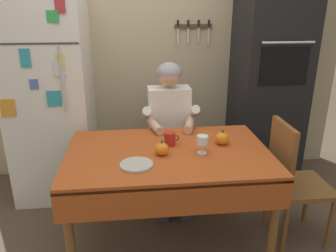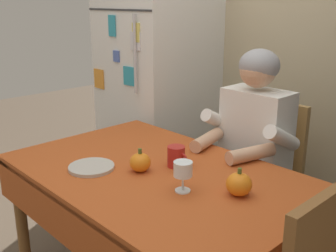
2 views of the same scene
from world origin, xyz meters
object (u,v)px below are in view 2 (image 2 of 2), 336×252
wine_glass (183,170)px  serving_tray (91,167)px  dining_table (153,189)px  pumpkin_large (140,162)px  chair_behind_person (265,175)px  seated_person (248,146)px  refrigerator (158,82)px  coffee_mug (176,156)px  pumpkin_medium (239,184)px

wine_glass → serving_tray: (-0.45, -0.14, -0.08)m
dining_table → pumpkin_large: bearing=-145.0°
chair_behind_person → seated_person: seated_person is taller
refrigerator → wine_glass: bearing=-38.1°
coffee_mug → serving_tray: (-0.25, -0.30, -0.04)m
seated_person → refrigerator: bearing=164.8°
pumpkin_medium → dining_table: bearing=-166.2°
wine_glass → pumpkin_large: size_ratio=1.19×
chair_behind_person → pumpkin_large: size_ratio=8.62×
wine_glass → dining_table: bearing=170.2°
chair_behind_person → pumpkin_large: chair_behind_person is taller
coffee_mug → pumpkin_medium: bearing=-3.7°
seated_person → pumpkin_medium: (0.32, -0.51, 0.05)m
pumpkin_medium → serving_tray: 0.68m
pumpkin_large → serving_tray: size_ratio=0.51×
coffee_mug → pumpkin_large: (-0.07, -0.16, -0.01)m
wine_glass → pumpkin_large: 0.28m
serving_tray → wine_glass: bearing=17.6°
seated_person → dining_table: bearing=-97.3°
refrigerator → seated_person: size_ratio=1.45×
seated_person → wine_glass: seated_person is taller
chair_behind_person → pumpkin_medium: chair_behind_person is taller
refrigerator → wine_glass: refrigerator is taller
refrigerator → chair_behind_person: (1.03, -0.09, -0.39)m
chair_behind_person → serving_tray: bearing=-107.2°
seated_person → pumpkin_large: 0.65m
refrigerator → pumpkin_medium: (1.35, -0.78, -0.11)m
dining_table → seated_person: (0.08, 0.60, 0.08)m
coffee_mug → pumpkin_medium: pumpkin_medium is taller
dining_table → serving_tray: (-0.22, -0.18, 0.09)m
dining_table → pumpkin_large: 0.14m
pumpkin_medium → chair_behind_person: bearing=114.9°
refrigerator → pumpkin_large: size_ratio=16.69×
dining_table → seated_person: seated_person is taller
seated_person → coffee_mug: (-0.05, -0.48, 0.05)m
refrigerator → chair_behind_person: bearing=-5.0°
pumpkin_large → pumpkin_medium: 0.47m
dining_table → chair_behind_person: bearing=84.4°
dining_table → coffee_mug: bearing=79.3°
refrigerator → serving_tray: bearing=-55.6°
seated_person → serving_tray: 0.84m
seated_person → pumpkin_large: bearing=-101.2°
pumpkin_large → dining_table: bearing=35.0°
wine_glass → seated_person: bearing=102.9°
seated_person → chair_behind_person: bearing=90.0°
chair_behind_person → coffee_mug: size_ratio=8.48×
wine_glass → serving_tray: 0.48m
pumpkin_large → serving_tray: pumpkin_large is taller
pumpkin_large → refrigerator: bearing=134.5°
coffee_mug → wine_glass: bearing=-38.7°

